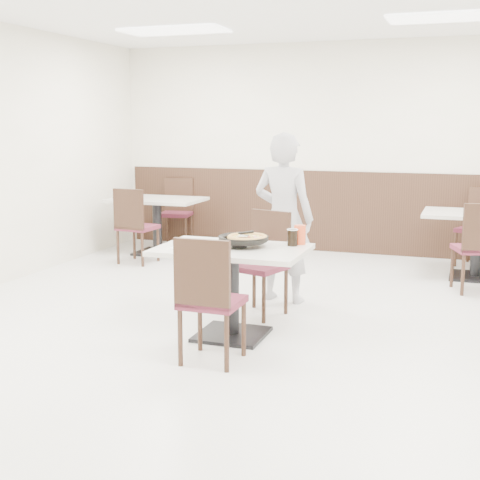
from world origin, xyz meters
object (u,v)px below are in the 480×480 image
(pizza, at_px, (247,240))
(cola_glass, at_px, (292,238))
(red_cup, at_px, (300,235))
(bg_chair_right_far, at_px, (477,228))
(pizza_pan, at_px, (243,242))
(side_plate, at_px, (186,245))
(main_table, at_px, (232,292))
(bg_table_left, at_px, (157,226))
(bg_chair_left_near, at_px, (138,225))
(chair_near, at_px, (212,299))
(diner_person, at_px, (284,218))
(bg_chair_right_near, at_px, (476,247))
(chair_far, at_px, (259,265))
(bg_chair_left_far, at_px, (176,212))
(bg_table_right, at_px, (477,246))

(pizza, xyz_separation_m, cola_glass, (0.33, 0.17, 0.00))
(red_cup, bearing_deg, bg_chair_right_far, 66.34)
(pizza_pan, bearing_deg, side_plate, -163.08)
(main_table, relative_size, bg_table_left, 1.00)
(pizza, height_order, cola_glass, cola_glass)
(main_table, distance_m, pizza_pan, 0.43)
(main_table, bearing_deg, red_cup, 33.52)
(pizza_pan, relative_size, bg_chair_left_near, 0.37)
(chair_near, bearing_deg, diner_person, 89.76)
(bg_chair_right_far, bearing_deg, side_plate, 81.58)
(cola_glass, xyz_separation_m, bg_chair_right_near, (1.44, 2.01, -0.34))
(chair_near, height_order, diner_person, diner_person)
(chair_far, xyz_separation_m, side_plate, (-0.39, -0.74, 0.28))
(pizza_pan, bearing_deg, main_table, -142.07)
(pizza_pan, bearing_deg, bg_chair_left_near, 133.47)
(bg_chair_left_far, bearing_deg, pizza, 112.42)
(main_table, height_order, bg_table_right, same)
(chair_near, bearing_deg, bg_chair_right_far, 66.81)
(chair_far, bearing_deg, red_cup, 161.07)
(chair_far, relative_size, red_cup, 5.94)
(chair_near, xyz_separation_m, bg_table_right, (1.84, 3.48, -0.10))
(side_plate, relative_size, red_cup, 1.22)
(bg_chair_left_near, bearing_deg, bg_chair_right_near, 3.79)
(chair_far, xyz_separation_m, pizza, (0.09, -0.60, 0.34))
(bg_chair_right_near, bearing_deg, red_cup, -144.92)
(cola_glass, bearing_deg, bg_chair_left_far, 127.41)
(bg_chair_right_near, height_order, bg_chair_right_far, same)
(chair_near, bearing_deg, pizza_pan, 89.25)
(bg_table_left, bearing_deg, side_plate, -59.95)
(chair_far, distance_m, diner_person, 0.67)
(red_cup, bearing_deg, bg_table_right, 61.15)
(side_plate, bearing_deg, bg_chair_right_far, 57.94)
(diner_person, xyz_separation_m, bg_table_right, (1.81, 1.66, -0.45))
(chair_near, bearing_deg, side_plate, 130.91)
(bg_chair_left_near, bearing_deg, pizza_pan, -40.79)
(main_table, distance_m, side_plate, 0.54)
(side_plate, distance_m, red_cup, 0.95)
(bg_table_left, bearing_deg, bg_table_right, -1.58)
(pizza_pan, height_order, bg_chair_left_far, bg_chair_left_far)
(pizza, relative_size, bg_table_right, 0.25)
(chair_far, distance_m, side_plate, 0.88)
(cola_glass, xyz_separation_m, bg_chair_left_near, (-2.56, 2.14, -0.34))
(chair_near, distance_m, bg_chair_left_near, 3.68)
(bg_chair_left_far, bearing_deg, cola_glass, 117.38)
(side_plate, bearing_deg, cola_glass, 20.73)
(pizza, height_order, bg_table_left, pizza)
(pizza, distance_m, bg_chair_right_near, 2.83)
(bg_table_left, distance_m, bg_table_right, 4.06)
(chair_near, bearing_deg, bg_table_right, 62.91)
(chair_near, bearing_deg, chair_far, 92.58)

